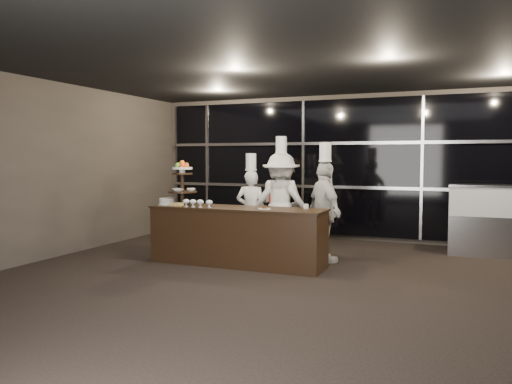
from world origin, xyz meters
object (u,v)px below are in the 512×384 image
at_px(chef_b, 281,203).
at_px(chef_a, 251,209).
at_px(display_stand, 182,180).
at_px(chef_c, 281,203).
at_px(chef_d, 325,211).
at_px(buffet_counter, 237,236).
at_px(display_case, 495,216).
at_px(layer_cake, 167,202).

bearing_deg(chef_b, chef_a, -162.94).
relative_size(display_stand, chef_c, 0.36).
distance_m(chef_a, chef_c, 0.56).
relative_size(display_stand, chef_d, 0.38).
distance_m(buffet_counter, display_stand, 1.33).
relative_size(chef_b, chef_d, 1.06).
relative_size(buffet_counter, chef_c, 1.36).
xyz_separation_m(chef_b, chef_d, (0.94, -0.53, -0.05)).
distance_m(buffet_counter, display_case, 4.52).
bearing_deg(display_stand, buffet_counter, 0.01).
distance_m(layer_cake, chef_b, 2.04).
relative_size(display_case, chef_c, 0.72).
xyz_separation_m(buffet_counter, chef_a, (-0.22, 1.09, 0.31)).
relative_size(layer_cake, chef_b, 0.15).
xyz_separation_m(buffet_counter, display_case, (3.83, 2.40, 0.22)).
bearing_deg(layer_cake, chef_c, 37.94).
bearing_deg(layer_cake, chef_d, 17.11).
distance_m(display_stand, chef_a, 1.45).
xyz_separation_m(display_case, chef_b, (-3.53, -1.15, 0.21)).
distance_m(display_case, chef_c, 3.72).
bearing_deg(layer_cake, buffet_counter, 2.26).
xyz_separation_m(display_stand, layer_cake, (-0.27, -0.05, -0.37)).
bearing_deg(chef_c, display_case, 19.05).
height_order(buffet_counter, display_stand, display_stand).
bearing_deg(chef_a, display_stand, -125.59).
bearing_deg(buffet_counter, display_case, 32.05).
bearing_deg(chef_d, chef_b, 150.65).
height_order(display_case, chef_d, chef_d).
relative_size(chef_c, chef_d, 1.07).
relative_size(buffet_counter, display_case, 1.89).
height_order(display_stand, chef_c, chef_c).
bearing_deg(buffet_counter, chef_b, 76.44).
xyz_separation_m(chef_b, chef_c, (0.01, -0.06, 0.01)).
distance_m(chef_a, chef_d, 1.51).
bearing_deg(chef_c, chef_b, 102.86).
height_order(layer_cake, chef_b, chef_b).
distance_m(display_case, chef_a, 4.26).
bearing_deg(chef_b, display_stand, -136.22).
distance_m(chef_c, chef_d, 1.03).
distance_m(layer_cake, chef_d, 2.62).
distance_m(buffet_counter, layer_cake, 1.37).
xyz_separation_m(chef_a, chef_c, (0.54, 0.10, 0.12)).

